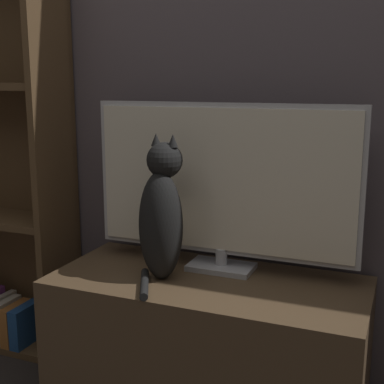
{
  "coord_description": "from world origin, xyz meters",
  "views": [
    {
      "loc": [
        0.63,
        -0.77,
        1.2
      ],
      "look_at": [
        -0.07,
        0.95,
        0.81
      ],
      "focal_mm": 50.0,
      "sensor_mm": 36.0,
      "label": 1
    }
  ],
  "objects": [
    {
      "name": "wall_back",
      "position": [
        0.0,
        1.22,
        1.3
      ],
      "size": [
        4.8,
        0.05,
        2.6
      ],
      "color": "#564C51",
      "rests_on": "ground_plane"
    },
    {
      "name": "tv_stand",
      "position": [
        0.0,
        0.92,
        0.25
      ],
      "size": [
        1.12,
        0.52,
        0.5
      ],
      "color": "brown",
      "rests_on": "ground_plane"
    },
    {
      "name": "tv",
      "position": [
        0.01,
        1.04,
        0.83
      ],
      "size": [
        1.0,
        0.15,
        0.62
      ],
      "color": "#B7B7BC",
      "rests_on": "tv_stand"
    },
    {
      "name": "cat",
      "position": [
        -0.16,
        0.87,
        0.73
      ],
      "size": [
        0.18,
        0.31,
        0.52
      ],
      "rotation": [
        0.0,
        0.0,
        -0.14
      ],
      "color": "black",
      "rests_on": "tv_stand"
    }
  ]
}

